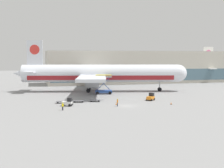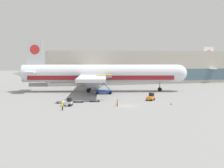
{
  "view_description": "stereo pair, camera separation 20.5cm",
  "coord_description": "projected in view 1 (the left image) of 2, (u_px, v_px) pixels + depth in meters",
  "views": [
    {
      "loc": [
        -21.79,
        -70.09,
        11.72
      ],
      "look_at": [
        0.31,
        14.11,
        4.0
      ],
      "focal_mm": 50.0,
      "sensor_mm": 36.0,
      "label": 1
    },
    {
      "loc": [
        -21.59,
        -70.14,
        11.72
      ],
      "look_at": [
        0.31,
        14.11,
        4.0
      ],
      "focal_mm": 50.0,
      "sensor_mm": 36.0,
      "label": 2
    }
  ],
  "objects": [
    {
      "name": "airplane_main",
      "position": [
        99.0,
        74.0,
        104.0
      ],
      "size": [
        57.26,
        48.58,
        17.0
      ],
      "rotation": [
        0.0,
        0.0,
        -0.22
      ],
      "color": "silver",
      "rests_on": "ground_plane"
    },
    {
      "name": "baggage_tug_foreground",
      "position": [
        151.0,
        97.0,
        83.19
      ],
      "size": [
        2.75,
        2.71,
        2.0
      ],
      "rotation": [
        0.0,
        0.0,
        0.76
      ],
      "color": "orange",
      "rests_on": "ground_plane"
    },
    {
      "name": "terminal_building",
      "position": [
        148.0,
        67.0,
        140.62
      ],
      "size": [
        90.0,
        18.2,
        14.0
      ],
      "color": "#BCB7A8",
      "rests_on": "ground_plane"
    },
    {
      "name": "ground_crew_far",
      "position": [
        63.0,
        106.0,
        67.83
      ],
      "size": [
        0.45,
        0.41,
        1.77
      ],
      "rotation": [
        0.0,
        0.0,
        0.72
      ],
      "color": "black",
      "rests_on": "ground_plane"
    },
    {
      "name": "baggage_dolly_third",
      "position": [
        95.0,
        100.0,
        80.78
      ],
      "size": [
        3.77,
        1.83,
        0.48
      ],
      "rotation": [
        0.0,
        0.0,
        -0.12
      ],
      "color": "#56565B",
      "rests_on": "ground_plane"
    },
    {
      "name": "scissor_lift_loader",
      "position": [
        104.0,
        87.0,
        97.47
      ],
      "size": [
        5.74,
        4.35,
        5.99
      ],
      "rotation": [
        0.0,
        0.0,
        -0.22
      ],
      "color": "#284C99",
      "rests_on": "ground_plane"
    },
    {
      "name": "baggage_dolly_second",
      "position": [
        79.0,
        101.0,
        79.61
      ],
      "size": [
        3.77,
        1.83,
        0.48
      ],
      "rotation": [
        0.0,
        0.0,
        -0.12
      ],
      "color": "#56565B",
      "rests_on": "ground_plane"
    },
    {
      "name": "baggage_dolly_lead",
      "position": [
        62.0,
        102.0,
        78.2
      ],
      "size": [
        3.77,
        1.83,
        0.48
      ],
      "rotation": [
        0.0,
        0.0,
        -0.12
      ],
      "color": "#56565B",
      "rests_on": "ground_plane"
    },
    {
      "name": "baggage_tug_mid",
      "position": [
        68.0,
        102.0,
        73.67
      ],
      "size": [
        2.79,
        2.37,
        2.0
      ],
      "rotation": [
        0.0,
        0.0,
        -0.4
      ],
      "color": "silver",
      "rests_on": "ground_plane"
    },
    {
      "name": "ground_crew_near",
      "position": [
        117.0,
        102.0,
        73.13
      ],
      "size": [
        0.24,
        0.57,
        1.83
      ],
      "rotation": [
        0.0,
        0.0,
        4.64
      ],
      "color": "black",
      "rests_on": "ground_plane"
    },
    {
      "name": "traffic_cone_near",
      "position": [
        116.0,
        103.0,
        75.6
      ],
      "size": [
        0.4,
        0.4,
        0.74
      ],
      "color": "black",
      "rests_on": "ground_plane"
    },
    {
      "name": "ground_plane",
      "position": [
        126.0,
        106.0,
        74.08
      ],
      "size": [
        400.0,
        400.0,
        0.0
      ],
      "primitive_type": "plane",
      "color": "gray"
    },
    {
      "name": "traffic_cone_far",
      "position": [
        171.0,
        103.0,
        76.14
      ],
      "size": [
        0.4,
        0.4,
        0.65
      ],
      "color": "black",
      "rests_on": "ground_plane"
    }
  ]
}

